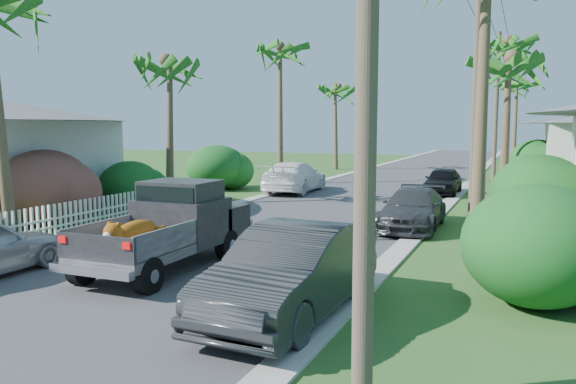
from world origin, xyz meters
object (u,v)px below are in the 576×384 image
at_px(parked_car_rf, 443,181).
at_px(palm_l_b, 168,61).
at_px(parked_car_rn, 293,272).
at_px(parked_car_rm, 413,209).
at_px(utility_pole_c, 496,106).
at_px(palm_l_c, 280,48).
at_px(utility_pole_b, 476,92).
at_px(pickup_truck, 175,225).
at_px(utility_pole_d, 505,112).
at_px(parked_car_lf, 294,177).
at_px(palm_r_d, 517,84).
at_px(palm_l_d, 336,87).
at_px(palm_r_c, 509,42).
at_px(palm_r_b, 509,59).
at_px(utility_pole_a, 368,16).

relative_size(parked_car_rf, palm_l_b, 0.53).
bearing_deg(parked_car_rn, parked_car_rm, 90.01).
height_order(parked_car_rm, utility_pole_c, utility_pole_c).
bearing_deg(palm_l_c, utility_pole_b, -37.81).
bearing_deg(utility_pole_c, pickup_truck, -103.53).
xyz_separation_m(palm_l_c, utility_pole_d, (11.60, 21.00, -3.31)).
bearing_deg(palm_l_b, parked_car_lf, 63.26).
bearing_deg(palm_r_d, palm_l_c, -124.78).
relative_size(parked_car_rn, utility_pole_c, 0.54).
bearing_deg(parked_car_rf, utility_pole_b, -74.23).
bearing_deg(parked_car_rm, palm_l_d, 112.66).
bearing_deg(palm_r_d, utility_pole_c, -94.29).
bearing_deg(palm_r_c, palm_l_b, -132.88).
relative_size(palm_l_b, palm_l_c, 0.80).
xyz_separation_m(parked_car_rf, palm_l_c, (-9.60, 1.65, 7.24)).
height_order(pickup_truck, palm_l_c, palm_l_c).
distance_m(palm_r_b, utility_pole_d, 28.05).
bearing_deg(pickup_truck, parked_car_rf, 76.96).
xyz_separation_m(pickup_truck, utility_pole_d, (6.04, 40.07, 3.59)).
height_order(palm_r_b, palm_r_d, palm_r_d).
distance_m(parked_car_rf, palm_r_d, 20.77).
bearing_deg(utility_pole_b, utility_pole_d, 90.00).
xyz_separation_m(palm_r_c, utility_pole_c, (-0.60, 2.00, -3.51)).
xyz_separation_m(parked_car_rn, palm_l_d, (-10.10, 33.37, 5.65)).
bearing_deg(parked_car_rm, utility_pole_b, 58.77).
xyz_separation_m(palm_r_c, utility_pole_d, (-0.60, 17.00, -3.51)).
bearing_deg(parked_car_rf, parked_car_lf, -163.92).
distance_m(parked_car_rn, palm_r_d, 39.92).
bearing_deg(parked_car_lf, palm_r_d, -118.56).
distance_m(palm_l_c, utility_pole_c, 13.47).
relative_size(palm_l_d, utility_pole_d, 0.86).
relative_size(parked_car_rm, parked_car_lf, 0.83).
distance_m(parked_car_lf, utility_pole_c, 13.87).
distance_m(palm_r_c, utility_pole_a, 28.23).
relative_size(parked_car_rm, palm_l_d, 0.58).
distance_m(pickup_truck, palm_r_b, 14.82).
bearing_deg(palm_r_d, parked_car_rf, -98.40).
xyz_separation_m(parked_car_rm, utility_pole_c, (1.63, 17.80, 3.95)).
height_order(parked_car_rm, parked_car_lf, parked_car_lf).
bearing_deg(parked_car_rn, palm_r_c, 86.39).
height_order(palm_r_c, utility_pole_c, palm_r_c).
relative_size(parked_car_rf, utility_pole_d, 0.44).
bearing_deg(palm_r_c, utility_pole_b, -92.64).
bearing_deg(utility_pole_b, palm_r_d, 88.09).
xyz_separation_m(parked_car_rf, utility_pole_a, (2.00, -22.35, 3.93)).
bearing_deg(palm_l_c, pickup_truck, -73.73).
distance_m(pickup_truck, parked_car_rn, 4.65).
bearing_deg(parked_car_lf, utility_pole_a, 110.77).
xyz_separation_m(parked_car_rf, parked_car_lf, (-7.20, -2.00, 0.11)).
height_order(pickup_truck, utility_pole_a, utility_pole_a).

